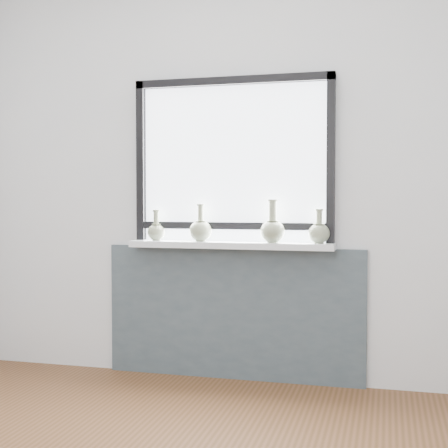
% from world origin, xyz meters
% --- Properties ---
extents(back_wall, '(3.60, 0.02, 2.60)m').
position_xyz_m(back_wall, '(0.00, 1.81, 1.30)').
color(back_wall, silver).
rests_on(back_wall, ground).
extents(apron_panel, '(1.70, 0.03, 0.86)m').
position_xyz_m(apron_panel, '(0.00, 1.78, 0.43)').
color(apron_panel, '#45525B').
rests_on(apron_panel, ground).
extents(windowsill, '(1.32, 0.18, 0.04)m').
position_xyz_m(windowsill, '(0.00, 1.71, 0.88)').
color(windowsill, white).
rests_on(windowsill, apron_panel).
extents(window, '(1.30, 0.06, 1.05)m').
position_xyz_m(window, '(0.00, 1.77, 1.44)').
color(window, black).
rests_on(window, windowsill).
extents(vase_a, '(0.12, 0.12, 0.20)m').
position_xyz_m(vase_a, '(-0.50, 1.71, 0.96)').
color(vase_a, gray).
rests_on(vase_a, windowsill).
extents(vase_b, '(0.15, 0.15, 0.24)m').
position_xyz_m(vase_b, '(-0.20, 1.71, 0.98)').
color(vase_b, gray).
rests_on(vase_b, windowsill).
extents(vase_c, '(0.15, 0.15, 0.27)m').
position_xyz_m(vase_c, '(0.27, 1.70, 0.99)').
color(vase_c, gray).
rests_on(vase_c, windowsill).
extents(vase_d, '(0.13, 0.13, 0.21)m').
position_xyz_m(vase_d, '(0.56, 1.71, 0.97)').
color(vase_d, gray).
rests_on(vase_d, windowsill).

